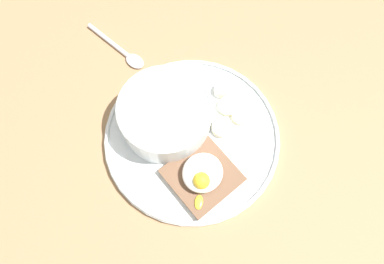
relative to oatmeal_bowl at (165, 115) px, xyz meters
The scene contains 10 objects.
ground_plane 6.90cm from the oatmeal_bowl, 80.38° to the right, with size 120.00×120.00×2.00cm, color #9A7450.
plate 5.73cm from the oatmeal_bowl, 80.38° to the right, with size 27.89×27.89×1.60cm.
oatmeal_bowl is the anchor object (origin of this frame).
toast_slice 10.84cm from the oatmeal_bowl, 107.70° to the right, with size 11.07×11.07×1.30cm.
poached_egg 10.80cm from the oatmeal_bowl, 108.58° to the right, with size 7.84×6.26×3.25cm.
banana_slice_front 10.57cm from the oatmeal_bowl, 35.28° to the right, with size 3.63×3.53×1.44cm.
banana_slice_left 10.79cm from the oatmeal_bowl, 18.68° to the right, with size 3.16×3.05×1.47cm.
banana_slice_back 9.22cm from the oatmeal_bowl, 57.02° to the right, with size 3.37×3.44×1.28cm.
banana_slice_right 12.36cm from the oatmeal_bowl, 45.31° to the right, with size 4.48×4.48×0.88cm.
spoon 16.51cm from the oatmeal_bowl, 70.83° to the left, with size 2.45×13.30×0.80cm.
Camera 1 is at (-15.75, -13.28, 58.60)cm, focal length 35.00 mm.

